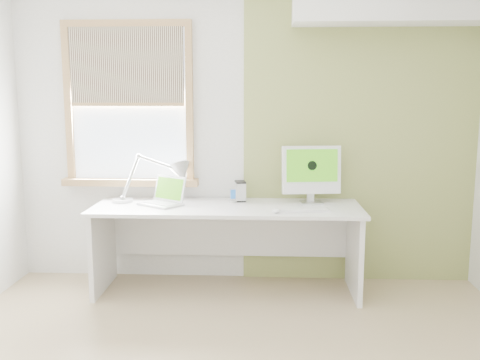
# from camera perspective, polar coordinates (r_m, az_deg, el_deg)

# --- Properties ---
(room) EXTENTS (4.04, 3.54, 2.64)m
(room) POSITION_cam_1_polar(r_m,az_deg,el_deg) (2.81, -1.02, 2.63)
(room) COLOR tan
(room) RESTS_ON ground
(accent_wall) EXTENTS (2.00, 0.02, 2.60)m
(accent_wall) POSITION_cam_1_polar(r_m,az_deg,el_deg) (4.61, 12.98, 4.96)
(accent_wall) COLOR #86994D
(accent_wall) RESTS_ON room
(window) EXTENTS (1.20, 0.14, 1.42)m
(window) POSITION_cam_1_polar(r_m,az_deg,el_deg) (4.65, -12.12, 8.04)
(window) COLOR olive
(window) RESTS_ON room
(desk) EXTENTS (2.20, 0.70, 0.73)m
(desk) POSITION_cam_1_polar(r_m,az_deg,el_deg) (4.38, -1.38, -5.19)
(desk) COLOR white
(desk) RESTS_ON room
(desk_lamp) EXTENTS (0.75, 0.35, 0.41)m
(desk_lamp) POSITION_cam_1_polar(r_m,az_deg,el_deg) (4.49, -7.63, 0.44)
(desk_lamp) COLOR #B5B7BA
(desk_lamp) RESTS_ON desk
(laptop) EXTENTS (0.42, 0.40, 0.23)m
(laptop) POSITION_cam_1_polar(r_m,az_deg,el_deg) (4.38, -8.29, -1.90)
(laptop) COLOR #B5B7BA
(laptop) RESTS_ON desk
(phone_dock) EXTENTS (0.08, 0.08, 0.12)m
(phone_dock) POSITION_cam_1_polar(r_m,az_deg,el_deg) (4.40, -0.78, -2.03)
(phone_dock) COLOR #B5B7BA
(phone_dock) RESTS_ON desk
(external_drive) EXTENTS (0.11, 0.15, 0.17)m
(external_drive) POSITION_cam_1_polar(r_m,az_deg,el_deg) (4.46, 0.03, -1.22)
(external_drive) COLOR #B5B7BA
(external_drive) RESTS_ON desk
(imac) EXTENTS (0.50, 0.18, 0.48)m
(imac) POSITION_cam_1_polar(r_m,az_deg,el_deg) (4.39, 7.82, 0.98)
(imac) COLOR #B5B7BA
(imac) RESTS_ON desk
(keyboard) EXTENTS (0.42, 0.16, 0.02)m
(keyboard) POSITION_cam_1_polar(r_m,az_deg,el_deg) (4.11, 6.96, -3.29)
(keyboard) COLOR white
(keyboard) RESTS_ON desk
(mouse) EXTENTS (0.08, 0.11, 0.03)m
(mouse) POSITION_cam_1_polar(r_m,az_deg,el_deg) (4.04, 4.00, -3.38)
(mouse) COLOR white
(mouse) RESTS_ON desk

